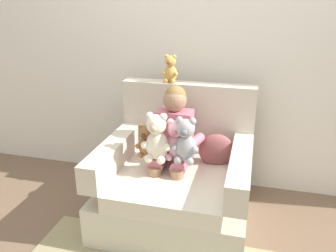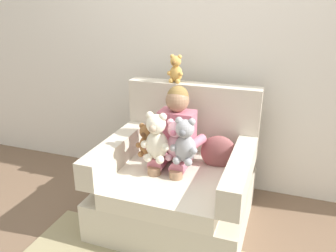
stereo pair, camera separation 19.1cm
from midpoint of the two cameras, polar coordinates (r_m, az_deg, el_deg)
ground_plane at (r=2.70m, az=3.41°, el=-15.22°), size 8.00×8.00×0.00m
back_wall at (r=2.87m, az=8.07°, el=14.92°), size 6.00×0.10×2.60m
armchair at (r=2.57m, az=3.87°, el=-9.24°), size 1.05×0.97×0.96m
seated_child at (r=2.47m, az=3.26°, el=-2.02°), size 0.45×0.39×0.82m
plush_cream at (r=2.31m, az=0.40°, el=-2.09°), size 0.21×0.17×0.35m
plush_brown at (r=2.39m, az=-1.36°, el=-2.56°), size 0.14×0.12×0.24m
plush_pink at (r=2.33m, az=3.66°, el=-2.55°), size 0.17×0.14×0.29m
plush_grey at (r=2.28m, az=5.23°, el=-2.73°), size 0.19×0.16×0.32m
plush_honey_on_backrest at (r=2.67m, az=3.39°, el=9.40°), size 0.13×0.11×0.22m
throw_pillow at (r=2.54m, az=10.60°, el=-4.40°), size 0.28×0.16×0.26m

